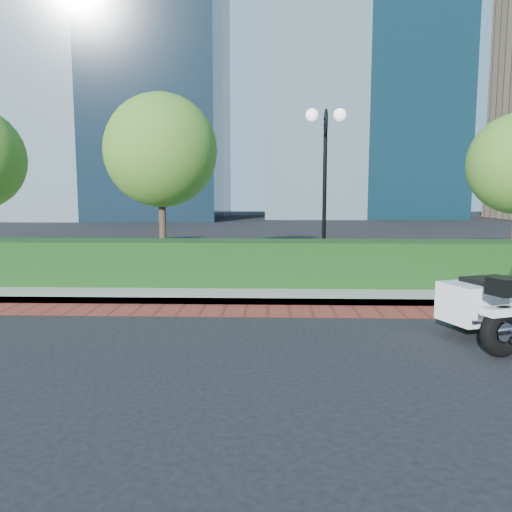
{
  "coord_description": "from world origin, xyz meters",
  "views": [
    {
      "loc": [
        -0.33,
        -7.76,
        2.19
      ],
      "look_at": [
        -0.66,
        1.95,
        1.0
      ],
      "focal_mm": 35.0,
      "sensor_mm": 36.0,
      "label": 1
    }
  ],
  "objects": [
    {
      "name": "ground",
      "position": [
        0.0,
        0.0,
        0.0
      ],
      "size": [
        120.0,
        120.0,
        0.0
      ],
      "primitive_type": "plane",
      "color": "black",
      "rests_on": "ground"
    },
    {
      "name": "brick_strip",
      "position": [
        0.0,
        1.5,
        0.01
      ],
      "size": [
        60.0,
        1.0,
        0.01
      ],
      "primitive_type": "cube",
      "color": "maroon",
      "rests_on": "ground"
    },
    {
      "name": "sidewalk",
      "position": [
        0.0,
        6.0,
        0.07
      ],
      "size": [
        60.0,
        8.0,
        0.15
      ],
      "primitive_type": "cube",
      "color": "gray",
      "rests_on": "ground"
    },
    {
      "name": "hedge_main",
      "position": [
        0.0,
        3.6,
        0.65
      ],
      "size": [
        18.0,
        1.2,
        1.0
      ],
      "primitive_type": "cube",
      "color": "black",
      "rests_on": "sidewalk"
    },
    {
      "name": "lamppost",
      "position": [
        1.0,
        5.2,
        2.96
      ],
      "size": [
        1.02,
        0.7,
        4.21
      ],
      "color": "black",
      "rests_on": "sidewalk"
    },
    {
      "name": "tree_b",
      "position": [
        -3.5,
        6.5,
        3.43
      ],
      "size": [
        3.2,
        3.2,
        4.89
      ],
      "color": "#332319",
      "rests_on": "sidewalk"
    },
    {
      "name": "tower_left",
      "position": [
        -16.0,
        40.0,
        20.0
      ],
      "size": [
        22.0,
        16.0,
        40.0
      ],
      "primitive_type": "cube",
      "color": "black",
      "rests_on": "ground"
    }
  ]
}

